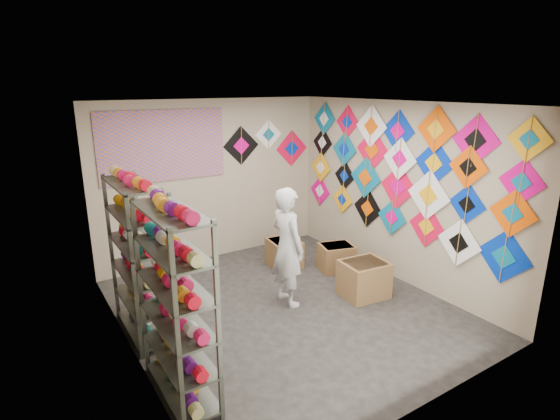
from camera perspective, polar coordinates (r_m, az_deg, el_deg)
ground at (r=6.06m, az=0.75°, el=-12.71°), size 4.50×4.50×0.00m
room_walls at (r=5.46m, az=0.82°, el=2.58°), size 4.50×4.50×4.50m
shelf_rack_front at (r=4.24m, az=-13.40°, el=-12.10°), size 0.40×1.10×1.90m
shelf_rack_back at (r=5.38m, az=-18.11°, el=-6.23°), size 0.40×1.10×1.90m
string_spools at (r=4.77m, az=-16.14°, el=-7.79°), size 0.12×2.36×0.12m
kite_wall_display at (r=6.69m, az=15.42°, el=4.53°), size 0.06×4.26×2.09m
back_wall_kites at (r=7.84m, az=-1.64°, el=8.59°), size 1.72×0.02×0.89m
poster at (r=7.05m, az=-14.95°, el=8.07°), size 2.00×0.01×1.10m
shopkeeper at (r=5.88m, az=0.96°, el=-4.82°), size 0.62×0.43×1.64m
carton_a at (r=6.39m, az=10.89°, el=-8.84°), size 0.67×0.58×0.52m
carton_b at (r=7.17m, az=7.37°, el=-6.17°), size 0.63×0.56×0.43m
carton_c at (r=7.26m, az=0.55°, el=-5.66°), size 0.53×0.57×0.46m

